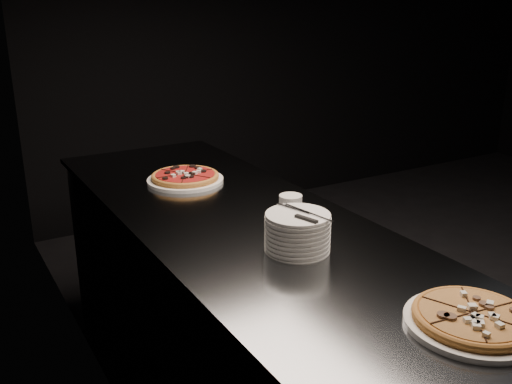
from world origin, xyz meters
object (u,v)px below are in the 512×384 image
counter (257,346)px  cutlery (303,214)px  pizza_mushroom (472,319)px  plate_stack (297,232)px  pizza_tomato (185,177)px  ramekin (291,204)px

counter → cutlery: bearing=-84.4°
counter → cutlery: size_ratio=11.64×
pizza_mushroom → plate_stack: 0.57m
pizza_mushroom → pizza_tomato: same height
pizza_tomato → cutlery: bearing=-88.3°
pizza_tomato → ramekin: (0.17, -0.54, 0.02)m
plate_stack → counter: bearing=93.9°
cutlery → ramekin: cutlery is taller
counter → ramekin: bearing=16.0°
counter → plate_stack: (0.01, -0.22, 0.52)m
counter → cutlery: cutlery is taller
counter → ramekin: size_ratio=30.12×
plate_stack → pizza_mushroom: bearing=-78.9°
plate_stack → ramekin: (0.15, 0.26, -0.02)m
cutlery → ramekin: 0.32m
pizza_tomato → counter: bearing=-89.8°
pizza_mushroom → ramekin: size_ratio=3.83×
pizza_mushroom → plate_stack: (-0.11, 0.56, 0.04)m
ramekin → pizza_mushroom: bearing=-92.9°
pizza_tomato → ramekin: bearing=-72.7°
counter → pizza_tomato: bearing=90.2°
plate_stack → ramekin: plate_stack is taller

